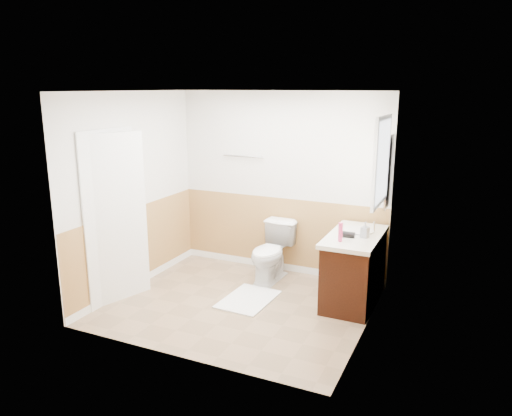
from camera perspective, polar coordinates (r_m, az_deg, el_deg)
The scene contains 32 objects.
floor at distance 6.00m, azimuth -1.89°, elevation -11.15°, with size 3.00×3.00×0.00m, color #8C7051.
ceiling at distance 5.44m, azimuth -2.11°, elevation 13.45°, with size 3.00×3.00×0.00m, color white.
wall_back at distance 6.75m, azimuth 2.93°, elevation 2.86°, with size 3.00×3.00×0.00m, color silver.
wall_front at distance 4.51m, azimuth -9.40°, elevation -2.96°, with size 3.00×3.00×0.00m, color silver.
wall_left at distance 6.39m, azimuth -14.14°, elevation 1.82°, with size 3.00×3.00×0.00m, color silver.
wall_right at distance 5.12m, azimuth 13.21°, elevation -1.10°, with size 3.00×3.00×0.00m, color silver.
wainscot_back at distance 6.92m, azimuth 2.82°, elevation -3.25°, with size 3.00×3.00×0.00m, color #B78549.
wainscot_front at distance 4.78m, azimuth -8.95°, elevation -11.55°, with size 3.00×3.00×0.00m, color #B78549.
wainscot_left at distance 6.57m, azimuth -13.67°, elevation -4.60°, with size 2.60×2.60×0.00m, color #B78549.
wainscot_right at distance 5.36m, azimuth 12.64°, elevation -8.85°, with size 2.60×2.60×0.00m, color #B78549.
toilet at distance 6.57m, azimuth 1.77°, elevation -5.20°, with size 0.44×0.77×0.78m, color white.
bath_mat at distance 6.10m, azimuth -0.91°, elevation -10.60°, with size 0.55×0.80×0.02m, color white.
vanity_cabinet at distance 6.04m, azimuth 11.34°, elevation -7.14°, with size 0.55×1.10×0.80m, color black.
vanity_knob_left at distance 5.97m, azimuth 8.37°, elevation -5.75°, with size 0.03×0.03×0.03m, color silver.
vanity_knob_right at distance 6.15m, azimuth 8.90°, elevation -5.17°, with size 0.03×0.03×0.03m, color silver.
countertop at distance 5.91m, azimuth 11.44°, elevation -3.28°, with size 0.60×1.15×0.05m, color white.
sink_basin at distance 6.03m, azimuth 11.88°, elevation -2.58°, with size 0.36×0.36×0.02m, color silver.
faucet at distance 5.98m, azimuth 13.59°, elevation -2.22°, with size 0.02×0.02×0.14m, color silver.
lotion_bottle at distance 5.58m, azimuth 9.81°, elevation -2.79°, with size 0.05×0.05×0.22m, color #D2366B.
soap_dispenser at distance 5.78m, azimuth 12.59°, elevation -2.50°, with size 0.08×0.09×0.19m, color #9096A3.
hair_dryer_body at distance 5.76m, azimuth 10.75°, elevation -3.06°, with size 0.07×0.07×0.14m, color black.
hair_dryer_handle at distance 5.85m, azimuth 10.63°, elevation -3.11°, with size 0.03×0.03×0.07m, color black.
mirror_panel at distance 6.12m, azimuth 15.24°, elevation 4.09°, with size 0.02×0.35×0.90m, color silver.
window_frame at distance 5.59m, azimuth 14.42°, elevation 5.33°, with size 0.04×0.80×1.00m, color white.
window_glass at distance 5.59m, azimuth 14.58°, elevation 5.31°, with size 0.01×0.70×0.90m, color white.
door at distance 6.04m, azimuth -15.90°, elevation -1.23°, with size 0.05×0.80×2.04m, color white.
door_frame at distance 6.09m, azimuth -16.46°, elevation -1.06°, with size 0.02×0.92×2.10m, color white.
door_knob at distance 6.27m, azimuth -13.51°, elevation -1.20°, with size 0.06×0.06×0.06m, color silver.
towel_bar at distance 6.87m, azimuth -1.48°, elevation 6.03°, with size 0.02×0.02×0.62m, color silver.
tp_holder_bar at distance 6.85m, azimuth 1.88°, elevation -1.69°, with size 0.02×0.02×0.14m, color silver.
tp_roll at distance 6.85m, azimuth 1.88°, elevation -1.69°, with size 0.11×0.11×0.10m, color white.
tp_sheet at distance 6.88m, azimuth 1.87°, elevation -2.57°, with size 0.10×0.01×0.16m, color white.
Camera 1 is at (2.43, -4.86, 2.55)m, focal length 34.33 mm.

